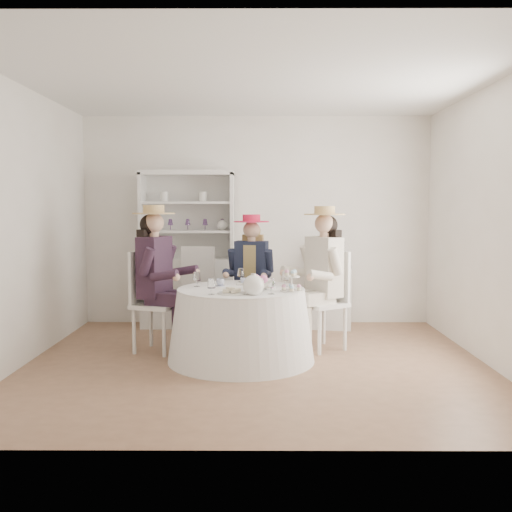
{
  "coord_description": "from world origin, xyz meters",
  "views": [
    {
      "loc": [
        0.02,
        -5.47,
        1.54
      ],
      "look_at": [
        0.0,
        0.1,
        1.05
      ],
      "focal_mm": 40.0,
      "sensor_mm": 36.0,
      "label": 1
    }
  ],
  "objects": [
    {
      "name": "ceiling",
      "position": [
        0.0,
        0.0,
        2.7
      ],
      "size": [
        4.5,
        4.5,
        0.0
      ],
      "primitive_type": "plane",
      "rotation": [
        3.14,
        0.0,
        0.0
      ],
      "color": "white",
      "rests_on": "wall_back"
    },
    {
      "name": "teacup_b",
      "position": [
        -0.13,
        0.39,
        0.76
      ],
      "size": [
        0.07,
        0.07,
        0.06
      ],
      "primitive_type": "imported",
      "rotation": [
        0.0,
        0.0,
        0.18
      ],
      "color": "white",
      "rests_on": "tea_table"
    },
    {
      "name": "sandwich_plate",
      "position": [
        -0.23,
        -0.22,
        0.74
      ],
      "size": [
        0.26,
        0.26,
        0.06
      ],
      "rotation": [
        0.0,
        0.0,
        0.27
      ],
      "color": "white",
      "rests_on": "tea_table"
    },
    {
      "name": "ground",
      "position": [
        0.0,
        0.0,
        0.0
      ],
      "size": [
        4.5,
        4.5,
        0.0
      ],
      "primitive_type": "plane",
      "color": "brown",
      "rests_on": "ground"
    },
    {
      "name": "flower_bowl",
      "position": [
        0.07,
        0.09,
        0.75
      ],
      "size": [
        0.24,
        0.24,
        0.05
      ],
      "primitive_type": "imported",
      "rotation": [
        0.0,
        0.0,
        0.15
      ],
      "color": "white",
      "rests_on": "tea_table"
    },
    {
      "name": "hatbox",
      "position": [
        0.96,
        1.72,
        0.93
      ],
      "size": [
        0.39,
        0.39,
        0.32
      ],
      "primitive_type": "cylinder",
      "rotation": [
        0.0,
        0.0,
        -0.26
      ],
      "color": "black",
      "rests_on": "side_table"
    },
    {
      "name": "hutch",
      "position": [
        -0.87,
        1.77,
        0.7
      ],
      "size": [
        1.3,
        0.78,
        1.98
      ],
      "rotation": [
        0.0,
        0.0,
        -0.31
      ],
      "color": "silver",
      "rests_on": "ground"
    },
    {
      "name": "flower_arrangement",
      "position": [
        0.03,
        0.04,
        0.82
      ],
      "size": [
        0.19,
        0.19,
        0.07
      ],
      "rotation": [
        0.0,
        0.0,
        -0.27
      ],
      "color": "pink",
      "rests_on": "tea_table"
    },
    {
      "name": "stemware_set",
      "position": [
        -0.15,
        0.12,
        0.8
      ],
      "size": [
        0.98,
        0.94,
        0.15
      ],
      "color": "white",
      "rests_on": "tea_table"
    },
    {
      "name": "tea_table",
      "position": [
        -0.15,
        0.12,
        0.36
      ],
      "size": [
        1.46,
        1.46,
        0.73
      ],
      "rotation": [
        0.0,
        0.0,
        0.23
      ],
      "color": "white",
      "rests_on": "ground"
    },
    {
      "name": "guest_right",
      "position": [
        0.7,
        0.56,
        0.87
      ],
      "size": [
        0.66,
        0.62,
        1.54
      ],
      "rotation": [
        0.0,
        0.0,
        -0.99
      ],
      "color": "silver",
      "rests_on": "ground"
    },
    {
      "name": "teacup_a",
      "position": [
        -0.37,
        0.28,
        0.76
      ],
      "size": [
        0.11,
        0.11,
        0.07
      ],
      "primitive_type": "imported",
      "rotation": [
        0.0,
        0.0,
        0.3
      ],
      "color": "white",
      "rests_on": "tea_table"
    },
    {
      "name": "table_teapot",
      "position": [
        -0.02,
        -0.28,
        0.81
      ],
      "size": [
        0.28,
        0.2,
        0.21
      ],
      "rotation": [
        0.0,
        0.0,
        0.32
      ],
      "color": "white",
      "rests_on": "tea_table"
    },
    {
      "name": "guest_mid",
      "position": [
        -0.06,
        1.08,
        0.82
      ],
      "size": [
        0.54,
        0.57,
        1.44
      ],
      "rotation": [
        0.0,
        0.0,
        -0.2
      ],
      "color": "silver",
      "rests_on": "ground"
    },
    {
      "name": "spare_chair",
      "position": [
        -0.67,
        1.41,
        0.57
      ],
      "size": [
        0.53,
        0.53,
        1.06
      ],
      "rotation": [
        0.0,
        0.0,
        2.9
      ],
      "color": "silver",
      "rests_on": "ground"
    },
    {
      "name": "wall_front",
      "position": [
        0.0,
        -2.0,
        1.35
      ],
      "size": [
        4.5,
        0.0,
        4.5
      ],
      "primitive_type": "plane",
      "rotation": [
        -1.57,
        0.0,
        0.0
      ],
      "color": "silver",
      "rests_on": "ground"
    },
    {
      "name": "wall_right",
      "position": [
        2.25,
        0.0,
        1.35
      ],
      "size": [
        0.0,
        4.5,
        4.5
      ],
      "primitive_type": "plane",
      "rotation": [
        1.57,
        0.0,
        -1.57
      ],
      "color": "silver",
      "rests_on": "ground"
    },
    {
      "name": "wall_back",
      "position": [
        0.0,
        2.0,
        1.35
      ],
      "size": [
        4.5,
        0.0,
        4.5
      ],
      "primitive_type": "plane",
      "rotation": [
        1.57,
        0.0,
        0.0
      ],
      "color": "silver",
      "rests_on": "ground"
    },
    {
      "name": "cupcake_stand",
      "position": [
        0.34,
        -0.07,
        0.8
      ],
      "size": [
        0.22,
        0.22,
        0.2
      ],
      "rotation": [
        0.0,
        0.0,
        -0.35
      ],
      "color": "white",
      "rests_on": "tea_table"
    },
    {
      "name": "teacup_c",
      "position": [
        0.08,
        0.32,
        0.76
      ],
      "size": [
        0.11,
        0.11,
        0.07
      ],
      "primitive_type": "imported",
      "rotation": [
        0.0,
        0.0,
        -0.44
      ],
      "color": "white",
      "rests_on": "tea_table"
    },
    {
      "name": "guest_left",
      "position": [
        -1.04,
        0.46,
        0.87
      ],
      "size": [
        0.64,
        0.59,
        1.55
      ],
      "rotation": [
        0.0,
        0.0,
        1.24
      ],
      "color": "silver",
      "rests_on": "ground"
    },
    {
      "name": "wall_left",
      "position": [
        -2.25,
        0.0,
        1.35
      ],
      "size": [
        0.0,
        4.5,
        4.5
      ],
      "primitive_type": "plane",
      "rotation": [
        1.57,
        0.0,
        1.57
      ],
      "color": "silver",
      "rests_on": "ground"
    },
    {
      "name": "side_table",
      "position": [
        0.96,
        1.72,
        0.39
      ],
      "size": [
        0.57,
        0.57,
        0.77
      ],
      "primitive_type": "cube",
      "rotation": [
        0.0,
        0.0,
        -0.17
      ],
      "color": "silver",
      "rests_on": "ground"
    }
  ]
}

